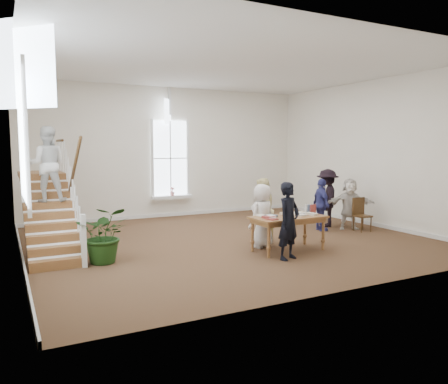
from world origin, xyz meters
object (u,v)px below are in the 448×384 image
elderly_woman (262,216)px  woman_cluster_b (327,198)px  library_table (288,220)px  woman_cluster_a (321,205)px  police_officer (289,221)px  side_chair (361,213)px  floor_plant (105,235)px  woman_cluster_c (349,204)px  person_yellow (262,210)px

elderly_woman → woman_cluster_b: 3.58m
library_table → woman_cluster_a: (2.33, 1.60, 0.02)m
police_officer → elderly_woman: (0.10, 1.25, -0.07)m
library_table → side_chair: 3.48m
library_table → floor_plant: size_ratio=1.46×
woman_cluster_c → person_yellow: bearing=-147.8°
person_yellow → floor_plant: (-4.04, -0.22, -0.22)m
woman_cluster_a → person_yellow: bearing=115.6°
woman_cluster_b → side_chair: 1.14m
person_yellow → police_officer: bearing=47.7°
person_yellow → woman_cluster_b: size_ratio=0.93×
police_officer → woman_cluster_c: (3.67, 2.06, -0.09)m
elderly_woman → woman_cluster_b: (3.27, 1.46, 0.11)m
person_yellow → library_table: bearing=62.9°
police_officer → side_chair: bearing=3.6°
elderly_woman → side_chair: (3.66, 0.44, -0.24)m
police_officer → library_table: bearing=35.2°
floor_plant → side_chair: 7.41m
woman_cluster_b → side_chair: woman_cluster_b is taller
police_officer → woman_cluster_a: police_officer is taller
floor_plant → side_chair: (7.41, 0.16, -0.07)m
library_table → woman_cluster_c: woman_cluster_c is taller
person_yellow → elderly_woman: bearing=29.6°
police_officer → side_chair: police_officer is taller
woman_cluster_c → side_chair: size_ratio=1.56×
woman_cluster_a → floor_plant: (-6.41, -0.73, -0.16)m
floor_plant → woman_cluster_c: bearing=4.1°
library_table → woman_cluster_b: woman_cluster_b is taller
library_table → side_chair: side_chair is taller
woman_cluster_b → woman_cluster_c: bearing=63.0°
police_officer → side_chair: size_ratio=1.74×
elderly_woman → person_yellow: (0.30, 0.50, 0.05)m
police_officer → floor_plant: 3.96m
elderly_woman → woman_cluster_a: elderly_woman is taller
police_officer → elderly_woman: 1.26m
person_yellow → woman_cluster_a: bearing=162.7°
elderly_woman → side_chair: bearing=167.4°
library_table → woman_cluster_c: 3.52m
woman_cluster_a → elderly_woman: bearing=124.2°
woman_cluster_b → police_officer: bearing=-13.0°
woman_cluster_c → woman_cluster_b: bearing=141.6°
woman_cluster_b → floor_plant: 7.12m
woman_cluster_a → floor_plant: bearing=109.9°
library_table → floor_plant: bearing=166.5°
side_chair → woman_cluster_b: bearing=115.3°
library_table → woman_cluster_b: bearing=33.7°
library_table → police_officer: bearing=-125.6°
library_table → woman_cluster_a: woman_cluster_a is taller
library_table → floor_plant: floor_plant is taller
library_table → person_yellow: bearing=91.0°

